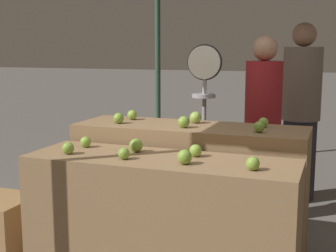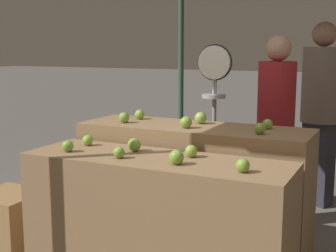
{
  "view_description": "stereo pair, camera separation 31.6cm",
  "coord_description": "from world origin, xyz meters",
  "views": [
    {
      "loc": [
        1.02,
        -2.63,
        1.55
      ],
      "look_at": [
        -0.06,
        0.3,
        1.03
      ],
      "focal_mm": 50.0,
      "sensor_mm": 36.0,
      "label": 1
    },
    {
      "loc": [
        1.31,
        -2.51,
        1.55
      ],
      "look_at": [
        -0.06,
        0.3,
        1.03
      ],
      "focal_mm": 50.0,
      "sensor_mm": 36.0,
      "label": 2
    }
  ],
  "objects": [
    {
      "name": "apple_front_5",
      "position": [
        -0.21,
        0.1,
        0.93
      ],
      "size": [
        0.09,
        0.09,
        0.09
      ],
      "primitive_type": "sphere",
      "color": "#7AA338",
      "rests_on": "display_counter_front"
    },
    {
      "name": "apple_back_0",
      "position": [
        -0.53,
        0.5,
        1.03
      ],
      "size": [
        0.08,
        0.08,
        0.08
      ],
      "primitive_type": "sphere",
      "color": "#7AA338",
      "rests_on": "display_counter_back"
    },
    {
      "name": "apple_front_0",
      "position": [
        -0.59,
        -0.11,
        0.92
      ],
      "size": [
        0.08,
        0.08,
        0.08
      ],
      "primitive_type": "sphere",
      "color": "#7AA338",
      "rests_on": "display_counter_front"
    },
    {
      "name": "apple_front_6",
      "position": [
        0.19,
        0.11,
        0.92
      ],
      "size": [
        0.08,
        0.08,
        0.08
      ],
      "primitive_type": "sphere",
      "color": "#84AD3D",
      "rests_on": "display_counter_front"
    },
    {
      "name": "apple_front_2",
      "position": [
        0.19,
        -0.1,
        0.93
      ],
      "size": [
        0.09,
        0.09,
        0.09
      ],
      "primitive_type": "sphere",
      "color": "#7AA338",
      "rests_on": "display_counter_front"
    },
    {
      "name": "wooden_crate_side",
      "position": [
        -1.31,
        0.06,
        0.23
      ],
      "size": [
        0.46,
        0.46,
        0.46
      ],
      "primitive_type": "cube",
      "color": "#9E7547",
      "rests_on": "ground_plane"
    },
    {
      "name": "produce_scale",
      "position": [
        -0.05,
        1.17,
        1.16
      ],
      "size": [
        0.3,
        0.2,
        1.59
      ],
      "color": "#99999E",
      "rests_on": "ground_plane"
    },
    {
      "name": "apple_front_1",
      "position": [
        -0.19,
        -0.11,
        0.92
      ],
      "size": [
        0.07,
        0.07,
        0.07
      ],
      "primitive_type": "sphere",
      "color": "#7AA338",
      "rests_on": "display_counter_front"
    },
    {
      "name": "apple_back_3",
      "position": [
        -0.52,
        0.72,
        1.03
      ],
      "size": [
        0.08,
        0.08,
        0.08
      ],
      "primitive_type": "sphere",
      "color": "#84AD3D",
      "rests_on": "display_counter_back"
    },
    {
      "name": "person_customer_left",
      "position": [
        0.66,
        2.24,
        1.04
      ],
      "size": [
        0.51,
        0.51,
        1.81
      ],
      "rotation": [
        0.0,
        0.0,
        2.71
      ],
      "color": "#2D2D38",
      "rests_on": "ground_plane"
    },
    {
      "name": "person_vendor_at_scale",
      "position": [
        0.39,
        1.5,
        0.97
      ],
      "size": [
        0.34,
        0.34,
        1.66
      ],
      "rotation": [
        0.0,
        0.0,
        3.19
      ],
      "color": "#2D2D38",
      "rests_on": "ground_plane"
    },
    {
      "name": "apple_back_4",
      "position": [
        0.01,
        0.72,
        1.04
      ],
      "size": [
        0.09,
        0.09,
        0.09
      ],
      "primitive_type": "sphere",
      "color": "#8EB247",
      "rests_on": "display_counter_back"
    },
    {
      "name": "apple_back_5",
      "position": [
        0.52,
        0.71,
        1.03
      ],
      "size": [
        0.07,
        0.07,
        0.07
      ],
      "primitive_type": "sphere",
      "color": "#84AD3D",
      "rests_on": "display_counter_back"
    },
    {
      "name": "display_counter_front",
      "position": [
        0.0,
        0.0,
        0.44
      ],
      "size": [
        1.7,
        0.55,
        0.88
      ],
      "primitive_type": "cube",
      "color": "olive",
      "rests_on": "ground_plane"
    },
    {
      "name": "apple_back_2",
      "position": [
        0.52,
        0.49,
        1.03
      ],
      "size": [
        0.08,
        0.08,
        0.08
      ],
      "primitive_type": "sphere",
      "color": "#7AA338",
      "rests_on": "display_counter_back"
    },
    {
      "name": "apple_back_1",
      "position": [
        -0.01,
        0.49,
        1.04
      ],
      "size": [
        0.08,
        0.08,
        0.08
      ],
      "primitive_type": "sphere",
      "color": "#7AA338",
      "rests_on": "display_counter_back"
    },
    {
      "name": "display_counter_back",
      "position": [
        0.0,
        0.6,
        0.5
      ],
      "size": [
        1.7,
        0.55,
        0.99
      ],
      "primitive_type": "cube",
      "color": "olive",
      "rests_on": "ground_plane"
    },
    {
      "name": "apple_front_3",
      "position": [
        0.59,
        -0.1,
        0.92
      ],
      "size": [
        0.08,
        0.08,
        0.08
      ],
      "primitive_type": "sphere",
      "color": "#7AA338",
      "rests_on": "display_counter_front"
    },
    {
      "name": "apple_front_4",
      "position": [
        -0.59,
        0.12,
        0.92
      ],
      "size": [
        0.08,
        0.08,
        0.08
      ],
      "primitive_type": "sphere",
      "color": "#84AD3D",
      "rests_on": "display_counter_front"
    }
  ]
}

